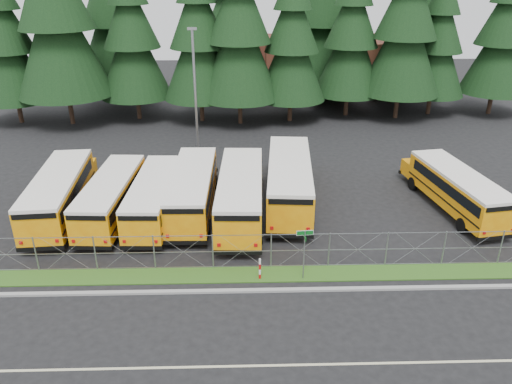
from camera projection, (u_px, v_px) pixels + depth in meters
ground at (288, 257)px, 27.03m from camera, size 120.00×120.00×0.00m
curb at (294, 290)px, 24.19m from camera, size 50.00×0.25×0.12m
grass_verge at (291, 274)px, 25.47m from camera, size 50.00×1.40×0.06m
road_lane_line at (306, 365)px, 19.77m from camera, size 50.00×0.12×0.01m
chainlink_fence at (290, 251)px, 25.70m from camera, size 44.00×0.10×2.00m
brick_building at (309, 63)px, 62.21m from camera, size 22.00×10.00×6.00m
bus_0 at (61, 195)px, 30.88m from camera, size 3.40×11.04×2.85m
bus_1 at (113, 197)px, 30.77m from camera, size 2.91×10.21×2.65m
bus_2 at (156, 198)px, 30.75m from camera, size 2.68×10.07×2.62m
bus_3 at (193, 191)px, 31.44m from camera, size 2.71×10.76×2.81m
bus_4 at (241, 195)px, 30.70m from camera, size 3.09×11.41×2.97m
bus_5 at (289, 182)px, 32.42m from camera, size 3.68×11.94×3.08m
bus_east at (454, 190)px, 31.69m from camera, size 3.99×10.38×2.66m
street_sign at (304, 244)px, 24.25m from camera, size 0.84×0.55×2.81m
striped_bollard at (260, 269)px, 24.86m from camera, size 0.11×0.11×1.20m
light_standard at (195, 90)px, 38.67m from camera, size 0.70×0.35×10.14m
conifer_0 at (6, 44)px, 46.57m from camera, size 6.81×6.81×15.05m
conifer_1 at (56, 18)px, 45.17m from camera, size 8.94×8.94×19.78m
conifer_2 at (132, 40)px, 47.64m from camera, size 7.03×7.03×15.55m
conifer_3 at (199, 39)px, 46.88m from camera, size 7.16×7.16×15.83m
conifer_4 at (239, 34)px, 45.88m from camera, size 7.72×7.72×17.06m
conifer_5 at (292, 44)px, 47.10m from camera, size 6.77×6.77×14.98m
conifer_6 at (351, 39)px, 48.92m from camera, size 6.91×6.91×15.29m
conifer_7 at (406, 29)px, 47.56m from camera, size 7.84×7.84×17.34m
conifer_8 at (438, 45)px, 49.54m from camera, size 6.38×6.38×14.10m
conifer_9 at (503, 37)px, 49.29m from camera, size 7.03×7.03×15.56m
conifer_10 at (113, 16)px, 52.16m from camera, size 8.45×8.45×18.68m
conifer_11 at (229, 27)px, 54.92m from camera, size 7.23×7.23×15.98m
conifer_12 at (324, 17)px, 53.80m from camera, size 8.27×8.27×18.28m
conifer_13 at (415, 15)px, 53.00m from camera, size 8.48×8.48×18.75m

